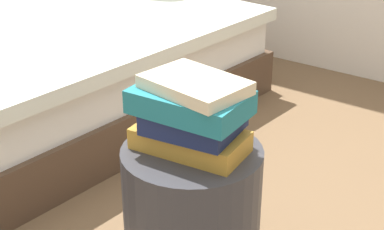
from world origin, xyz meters
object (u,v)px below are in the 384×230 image
bed (31,67)px  book_navy (194,120)px  side_table (192,224)px  book_teal (190,102)px  book_cream (194,85)px  book_ochre (190,140)px

bed → book_navy: bearing=-17.9°
side_table → book_navy: 0.32m
book_teal → book_cream: 0.05m
book_ochre → book_navy: (0.01, 0.01, 0.06)m
side_table → book_cream: 0.43m
book_ochre → book_teal: (0.01, -0.01, 0.12)m
bed → book_navy: 1.52m
side_table → book_cream: bearing=-9.5°
bed → book_cream: 1.56m
book_ochre → book_navy: book_navy is taller
book_navy → book_teal: bearing=-93.6°
bed → book_navy: bed is taller
side_table → book_teal: 0.38m
side_table → book_ochre: bearing=176.0°
bed → book_navy: size_ratio=9.06×
book_navy → book_teal: book_teal is taller
book_ochre → book_teal: bearing=-57.3°
bed → book_cream: bearing=-18.1°
side_table → book_navy: bearing=97.3°
book_ochre → side_table: bearing=-10.9°
side_table → book_cream: book_cream is taller
book_navy → book_cream: bearing=-52.8°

